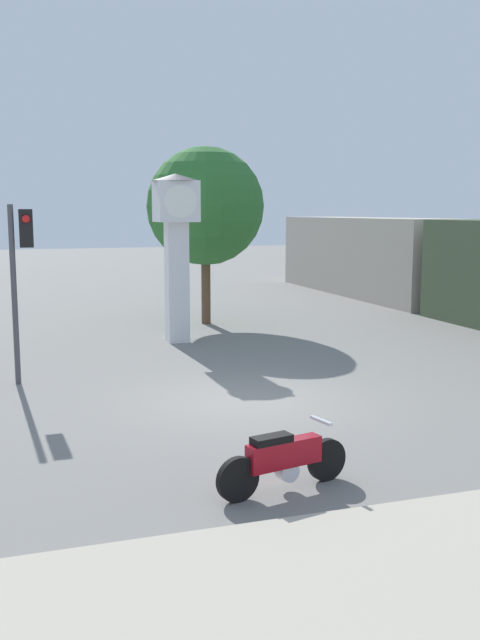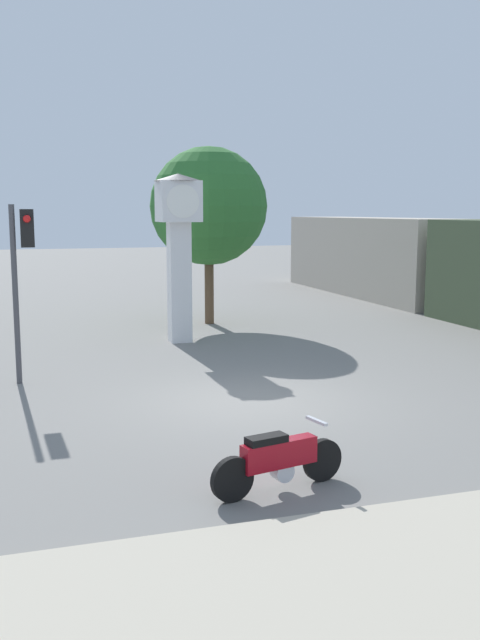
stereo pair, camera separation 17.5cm
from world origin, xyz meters
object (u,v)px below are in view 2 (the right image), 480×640
Objects in this scene: freight_train at (455,267)px; traffic_light at (21,261)px; clock_tower at (179,231)px; motorcycle at (279,460)px; street_tree at (209,206)px.

traffic_light is at bearing -156.98° from freight_train.
motorcycle is at bearing -96.15° from clock_tower.
street_tree reaches higher than freight_train.
clock_tower is 0.82× the size of street_tree.
clock_tower is 11.17m from freight_train.
motorcycle is 11.55m from clock_tower.
clock_tower reaches higher than motorcycle.
clock_tower is 0.19× the size of freight_train.
freight_train is at bearing -2.45° from street_tree.
motorcycle is 8.25m from traffic_light.
street_tree is (1.67, 2.95, 0.70)m from clock_tower.
freight_train is at bearing 13.35° from clock_tower.
freight_train is 9.36m from street_tree.
motorcycle is at bearing -131.12° from freight_train.
freight_train is 6.55× the size of traffic_light.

